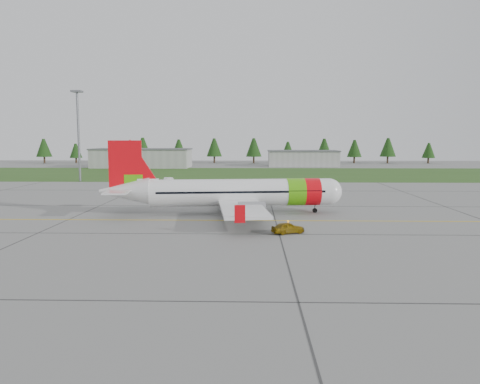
{
  "coord_description": "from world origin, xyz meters",
  "views": [
    {
      "loc": [
        7.2,
        -47.09,
        9.77
      ],
      "look_at": [
        5.7,
        10.18,
        3.18
      ],
      "focal_mm": 35.0,
      "sensor_mm": 36.0,
      "label": 1
    }
  ],
  "objects": [
    {
      "name": "aircraft",
      "position": [
        4.95,
        13.09,
        2.75
      ],
      "size": [
        31.39,
        29.11,
        9.52
      ],
      "rotation": [
        0.0,
        0.0,
        0.11
      ],
      "color": "white",
      "rests_on": "ground"
    },
    {
      "name": "ground",
      "position": [
        0.0,
        0.0,
        0.0
      ],
      "size": [
        320.0,
        320.0,
        0.0
      ],
      "primitive_type": "plane",
      "color": "gray",
      "rests_on": "ground"
    },
    {
      "name": "service_van",
      "position": [
        -10.67,
        51.13,
        2.3
      ],
      "size": [
        1.67,
        1.59,
        4.59
      ],
      "primitive_type": "imported",
      "rotation": [
        0.0,
        0.0,
        -0.05
      ],
      "color": "white",
      "rests_on": "ground"
    },
    {
      "name": "floodlight_mast",
      "position": [
        -32.0,
        58.0,
        10.0
      ],
      "size": [
        0.5,
        0.5,
        20.0
      ],
      "primitive_type": "cylinder",
      "color": "slate",
      "rests_on": "ground"
    },
    {
      "name": "treeline",
      "position": [
        0.0,
        138.0,
        5.0
      ],
      "size": [
        160.0,
        8.0,
        10.0
      ],
      "primitive_type": null,
      "color": "#1C3F14",
      "rests_on": "ground"
    },
    {
      "name": "taxi_guideline",
      "position": [
        0.0,
        8.0,
        0.01
      ],
      "size": [
        120.0,
        0.25,
        0.02
      ],
      "primitive_type": "cube",
      "color": "gold",
      "rests_on": "ground"
    },
    {
      "name": "hangar_east",
      "position": [
        25.0,
        118.0,
        2.6
      ],
      "size": [
        24.0,
        12.0,
        5.2
      ],
      "primitive_type": "cube",
      "color": "#A8A8A3",
      "rests_on": "ground"
    },
    {
      "name": "hangar_west",
      "position": [
        -30.0,
        110.0,
        3.0
      ],
      "size": [
        32.0,
        14.0,
        6.0
      ],
      "primitive_type": "cube",
      "color": "#A8A8A3",
      "rests_on": "ground"
    },
    {
      "name": "grass_strip",
      "position": [
        0.0,
        82.0,
        0.01
      ],
      "size": [
        320.0,
        50.0,
        0.03
      ],
      "primitive_type": "cube",
      "color": "#30561E",
      "rests_on": "ground"
    },
    {
      "name": "follow_me_car",
      "position": [
        10.92,
        0.49,
        1.71
      ],
      "size": [
        1.61,
        1.72,
        3.43
      ],
      "primitive_type": "imported",
      "rotation": [
        0.0,
        0.0,
        1.97
      ],
      "color": "#E4B10C",
      "rests_on": "ground"
    }
  ]
}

